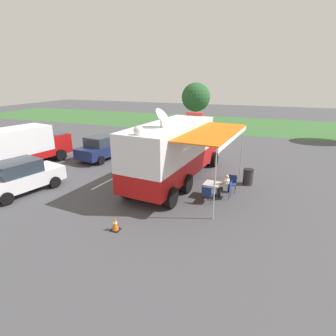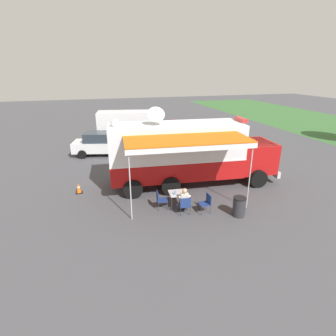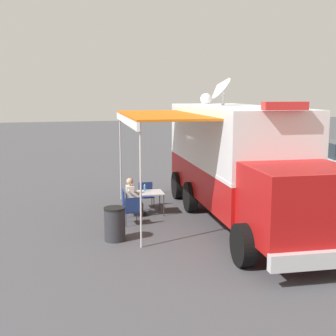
% 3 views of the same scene
% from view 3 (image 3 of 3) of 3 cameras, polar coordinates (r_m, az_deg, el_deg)
% --- Properties ---
extents(ground_plane, '(100.00, 100.00, 0.00)m').
position_cam_3_polar(ground_plane, '(15.34, 7.80, -5.61)').
color(ground_plane, '#47474C').
extents(lot_stripe, '(0.54, 4.79, 0.01)m').
position_cam_3_polar(lot_stripe, '(16.96, 19.21, -4.59)').
color(lot_stripe, silver).
rests_on(lot_stripe, ground).
extents(command_truck, '(5.35, 9.67, 4.53)m').
position_cam_3_polar(command_truck, '(14.25, 8.82, 1.19)').
color(command_truck, '#B71414').
rests_on(command_truck, ground).
extents(folding_table, '(0.87, 0.87, 0.73)m').
position_cam_3_polar(folding_table, '(15.03, -2.18, -3.20)').
color(folding_table, silver).
rests_on(folding_table, ground).
extents(water_bottle, '(0.07, 0.07, 0.22)m').
position_cam_3_polar(water_bottle, '(15.13, -2.90, -2.49)').
color(water_bottle, '#4C99D8').
rests_on(water_bottle, folding_table).
extents(folding_chair_at_table, '(0.52, 0.52, 0.87)m').
position_cam_3_polar(folding_chair_at_table, '(14.82, -5.10, -4.05)').
color(folding_chair_at_table, navy).
rests_on(folding_chair_at_table, ground).
extents(folding_chair_beside_table, '(0.52, 0.52, 0.87)m').
position_cam_3_polar(folding_chair_beside_table, '(15.88, -2.73, -3.11)').
color(folding_chair_beside_table, navy).
rests_on(folding_chair_beside_table, ground).
extents(folding_chair_spare_by_truck, '(0.49, 0.49, 0.87)m').
position_cam_3_polar(folding_chair_spare_by_truck, '(13.83, -4.46, -5.02)').
color(folding_chair_spare_by_truck, navy).
rests_on(folding_chair_spare_by_truck, ground).
extents(seated_responder, '(0.69, 0.59, 1.25)m').
position_cam_3_polar(seated_responder, '(14.80, -4.38, -3.50)').
color(seated_responder, silver).
rests_on(seated_responder, ground).
extents(trash_bin, '(0.57, 0.57, 0.91)m').
position_cam_3_polar(trash_bin, '(12.51, -6.60, -6.89)').
color(trash_bin, '#2D2D33').
rests_on(trash_bin, ground).
extents(traffic_cone, '(0.36, 0.36, 0.58)m').
position_cam_3_polar(traffic_cone, '(20.26, 2.70, -1.05)').
color(traffic_cone, black).
rests_on(traffic_cone, ground).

